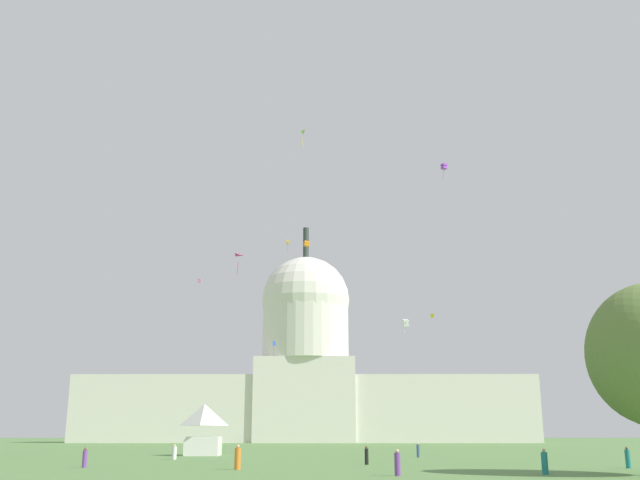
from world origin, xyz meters
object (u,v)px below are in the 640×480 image
kite_magenta_mid (236,260)px  kite_pink_high (200,281)px  person_teal_back_right (628,458)px  kite_violet_high (444,167)px  person_purple_edge_east (397,464)px  event_tent (204,428)px  person_denim_back_center (418,451)px  person_purple_near_tent (85,458)px  person_black_lawn_far_right (367,456)px  person_orange_front_left (238,458)px  kite_white_mid (406,323)px  kite_orange_high (307,244)px  person_teal_near_tree_west (545,463)px  person_white_near_tree_east (174,453)px  kite_yellow_mid (432,316)px  capitol_building (305,377)px  kite_blue_mid (274,345)px  kite_lime_high (301,133)px  kite_gold_high (288,242)px

kite_magenta_mid → kite_pink_high: size_ratio=1.29×
kite_pink_high → person_teal_back_right: bearing=113.7°
kite_violet_high → person_purple_edge_east: bearing=139.4°
event_tent → person_denim_back_center: event_tent is taller
person_purple_edge_east → kite_violet_high: 112.81m
event_tent → person_purple_near_tent: (-4.19, -31.06, -2.46)m
person_purple_edge_east → kite_violet_high: kite_violet_high is taller
person_black_lawn_far_right → person_purple_edge_east: bearing=27.3°
person_orange_front_left → kite_violet_high: (31.76, 87.37, 56.35)m
kite_pink_high → person_denim_back_center: bearing=112.8°
event_tent → kite_white_mid: 48.43m
kite_orange_high → kite_pink_high: size_ratio=0.56×
person_teal_back_right → kite_magenta_mid: size_ratio=0.54×
person_teal_near_tree_west → kite_orange_high: kite_orange_high is taller
person_teal_near_tree_west → person_white_near_tree_east: 40.45m
kite_magenta_mid → kite_white_mid: (29.19, 5.61, -10.00)m
person_denim_back_center → kite_yellow_mid: 101.98m
capitol_building → kite_yellow_mid: size_ratio=119.17×
person_purple_edge_east → kite_orange_high: kite_orange_high is taller
person_purple_edge_east → person_denim_back_center: person_purple_edge_east is taller
person_white_near_tree_east → capitol_building: bearing=167.8°
person_purple_edge_east → kite_violet_high: (20.66, 95.48, 56.41)m
person_teal_back_right → kite_pink_high: 151.64m
person_teal_back_right → kite_blue_mid: size_ratio=0.43×
person_white_near_tree_east → person_teal_back_right: 42.96m
capitol_building → kite_yellow_mid: (32.78, -34.36, 12.63)m
person_black_lawn_far_right → event_tent: bearing=-120.6°
person_denim_back_center → kite_lime_high: bearing=-24.9°
person_orange_front_left → kite_gold_high: 123.07m
person_teal_near_tree_west → person_white_near_tree_east: size_ratio=1.09×
kite_pink_high → kite_orange_high: bearing=117.5°
kite_gold_high → kite_orange_high: bearing=89.5°
person_orange_front_left → person_purple_near_tent: bearing=40.5°
kite_white_mid → person_purple_edge_east: bearing=-109.1°
person_denim_back_center → person_teal_near_tree_west: bearing=137.8°
person_purple_near_tent → person_teal_near_tree_west: bearing=39.6°
person_denim_back_center → kite_magenta_mid: size_ratio=0.53×
person_purple_near_tent → kite_gold_high: size_ratio=0.44×
person_teal_back_right → kite_pink_high: size_ratio=0.70×
capitol_building → person_white_near_tree_east: bearing=-94.0°
person_purple_edge_east → kite_orange_high: bearing=128.5°
kite_gold_high → kite_yellow_mid: kite_gold_high is taller
person_purple_edge_east → kite_white_mid: bearing=116.1°
kite_pink_high → kite_magenta_mid: bearing=105.0°
person_teal_near_tree_west → person_teal_back_right: bearing=58.0°
person_teal_back_right → kite_gold_high: 125.31m
capitol_building → person_orange_front_left: 159.09m
capitol_building → person_purple_edge_east: bearing=-86.4°
person_purple_near_tent → person_teal_back_right: bearing=54.9°
kite_orange_high → kite_lime_high: 22.17m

